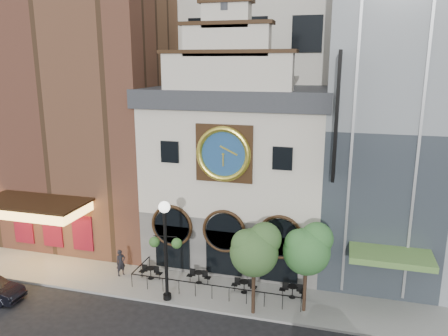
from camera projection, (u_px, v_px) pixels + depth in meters
ground at (206, 312)px, 25.18m from camera, size 120.00×120.00×0.00m
sidewalk at (218, 289)px, 27.50m from camera, size 44.00×5.00×0.15m
clock_building at (239, 168)px, 30.92m from camera, size 12.60×8.78×18.65m
theater_building at (88, 80)px, 34.92m from camera, size 14.00×15.60×25.00m
retail_building at (439, 123)px, 28.73m from camera, size 14.00×14.40×20.00m
cafe_railing at (218, 282)px, 27.38m from camera, size 10.60×2.60×0.90m
bistro_0 at (151, 272)px, 28.61m from camera, size 1.58×0.68×0.90m
bistro_1 at (199, 276)px, 28.05m from camera, size 1.58×0.68×0.90m
bistro_2 at (244, 286)px, 26.87m from camera, size 1.58×0.68×0.90m
bistro_3 at (292, 291)px, 26.30m from camera, size 1.58×0.68×0.90m
pedestrian at (121, 263)px, 28.99m from camera, size 0.73×0.78×1.80m
lamppost at (165, 240)px, 25.35m from camera, size 1.96×0.81×6.17m
tree_left at (255, 248)px, 23.90m from camera, size 2.79×2.68×5.37m
tree_right at (308, 248)px, 24.16m from camera, size 2.74×2.64×5.27m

